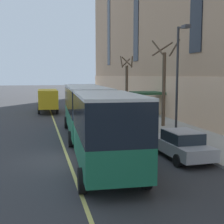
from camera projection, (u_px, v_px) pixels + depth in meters
The scene contains 13 objects.
ground_plane at pixel (71, 160), 16.61m from camera, with size 260.00×260.00×0.00m, color #38383A.
sidewalk at pixel (200, 139), 21.63m from camera, with size 4.56×160.00×0.15m, color #ADA89E.
city_bus at pixel (91, 113), 19.41m from camera, with size 3.62×18.24×3.71m.
parked_car_green_1 at pixel (99, 106), 38.10m from camera, with size 2.03×4.69×1.56m.
parked_car_silver_3 at pixel (181, 144), 16.84m from camera, with size 2.11×4.76×1.56m.
parked_car_white_5 at pixel (111, 111), 32.25m from camera, with size 2.10×4.66×1.56m.
parked_car_champagne_6 at pixel (134, 122), 24.71m from camera, with size 2.04×4.49×1.56m.
parked_car_darkgray_7 at pixel (86, 99), 48.45m from camera, with size 1.96×4.47×1.56m.
box_truck at pixel (48, 99), 37.69m from camera, with size 2.40×7.38×2.78m.
street_tree_far_uptown at pixel (164, 83), 26.58m from camera, with size 2.04×2.05×7.30m.
street_tree_far_downtown at pixel (127, 83), 37.59m from camera, with size 1.64×1.60×6.68m.
street_lamp at pixel (179, 72), 20.79m from camera, with size 0.36×1.48×7.55m.
lane_centerline at pixel (64, 148), 19.48m from camera, with size 0.16×140.00×0.01m, color #E0D66B.
Camera 1 is at (-1.65, -16.26, 4.49)m, focal length 50.00 mm.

